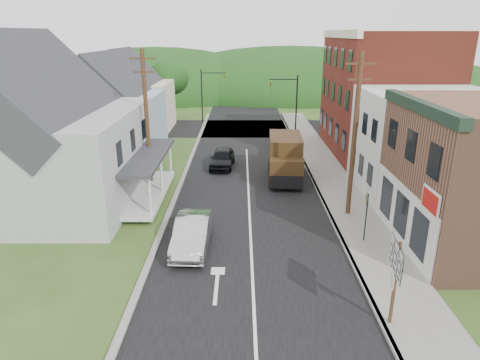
{
  "coord_description": "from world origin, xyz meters",
  "views": [
    {
      "loc": [
        -0.49,
        -18.97,
        9.89
      ],
      "look_at": [
        -0.55,
        3.3,
        2.2
      ],
      "focal_mm": 32.0,
      "sensor_mm": 36.0,
      "label": 1
    }
  ],
  "objects_px": {
    "dark_sedan": "(222,158)",
    "delivery_van": "(285,158)",
    "silver_sedan": "(192,233)",
    "warning_sign": "(366,209)",
    "route_sign_cluster": "(395,271)"
  },
  "relations": [
    {
      "from": "dark_sedan",
      "to": "delivery_van",
      "type": "bearing_deg",
      "value": -27.81
    },
    {
      "from": "silver_sedan",
      "to": "dark_sedan",
      "type": "xyz_separation_m",
      "value": [
        0.89,
        13.14,
        -0.04
      ]
    },
    {
      "from": "delivery_van",
      "to": "route_sign_cluster",
      "type": "distance_m",
      "value": 16.27
    },
    {
      "from": "silver_sedan",
      "to": "dark_sedan",
      "type": "bearing_deg",
      "value": 87.57
    },
    {
      "from": "route_sign_cluster",
      "to": "warning_sign",
      "type": "relative_size",
      "value": 1.21
    },
    {
      "from": "silver_sedan",
      "to": "warning_sign",
      "type": "relative_size",
      "value": 1.75
    },
    {
      "from": "delivery_van",
      "to": "warning_sign",
      "type": "relative_size",
      "value": 2.13
    },
    {
      "from": "silver_sedan",
      "to": "route_sign_cluster",
      "type": "distance_m",
      "value": 9.68
    },
    {
      "from": "dark_sedan",
      "to": "delivery_van",
      "type": "relative_size",
      "value": 0.76
    },
    {
      "from": "dark_sedan",
      "to": "warning_sign",
      "type": "bearing_deg",
      "value": -55.0
    },
    {
      "from": "route_sign_cluster",
      "to": "warning_sign",
      "type": "bearing_deg",
      "value": 89.79
    },
    {
      "from": "delivery_van",
      "to": "route_sign_cluster",
      "type": "bearing_deg",
      "value": -79.31
    },
    {
      "from": "dark_sedan",
      "to": "warning_sign",
      "type": "height_order",
      "value": "warning_sign"
    },
    {
      "from": "silver_sedan",
      "to": "route_sign_cluster",
      "type": "relative_size",
      "value": 1.45
    },
    {
      "from": "route_sign_cluster",
      "to": "warning_sign",
      "type": "height_order",
      "value": "route_sign_cluster"
    }
  ]
}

